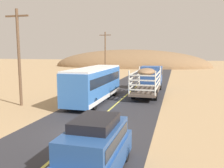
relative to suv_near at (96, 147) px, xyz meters
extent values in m
plane|color=tan|center=(-2.30, 4.46, -1.15)|extent=(240.00, 240.00, 0.00)
cube|color=#2D2D33|center=(-2.30, 4.46, -1.14)|extent=(8.00, 120.00, 0.02)
cube|color=#D8CC4C|center=(-2.30, 4.46, -1.13)|extent=(0.16, 117.60, 0.00)
cube|color=#264C8C|center=(0.00, 0.08, -0.45)|extent=(1.90, 4.60, 0.90)
cube|color=#264C8C|center=(0.00, -0.07, 0.40)|extent=(1.75, 3.59, 0.80)
cube|color=#192333|center=(0.00, -0.07, 0.42)|extent=(1.79, 3.22, 0.44)
cube|color=black|center=(0.00, -0.02, 0.98)|extent=(1.42, 2.07, 0.36)
cylinder|color=black|center=(-0.82, 1.51, -0.75)|extent=(0.26, 0.76, 0.76)
cylinder|color=black|center=(0.82, 1.51, -0.75)|extent=(0.26, 0.76, 0.76)
cube|color=#3359A5|center=(-0.11, 21.68, 0.67)|extent=(2.50, 2.20, 2.20)
cube|color=#192333|center=(-0.11, 21.68, 1.12)|extent=(2.53, 1.54, 0.70)
cube|color=brown|center=(-0.11, 16.28, -0.43)|extent=(2.50, 6.40, 0.24)
cylinder|color=silver|center=(-1.30, 19.42, 0.79)|extent=(0.12, 0.12, 2.20)
cylinder|color=silver|center=(1.08, 19.42, 0.79)|extent=(0.12, 0.12, 2.20)
cylinder|color=silver|center=(-1.30, 13.14, 0.79)|extent=(0.12, 0.12, 2.20)
cylinder|color=silver|center=(1.08, 13.14, 0.79)|extent=(0.12, 0.12, 2.20)
cube|color=silver|center=(-1.32, 16.28, 0.13)|extent=(0.08, 6.30, 0.12)
cube|color=silver|center=(1.10, 16.28, 0.13)|extent=(0.08, 6.30, 0.12)
cube|color=silver|center=(-0.11, 13.12, 0.13)|extent=(2.40, 0.08, 0.12)
cube|color=silver|center=(-1.32, 16.28, 0.57)|extent=(0.08, 6.30, 0.12)
cube|color=silver|center=(1.10, 16.28, 0.57)|extent=(0.08, 6.30, 0.12)
cube|color=silver|center=(-0.11, 13.12, 0.57)|extent=(2.40, 0.08, 0.12)
cube|color=silver|center=(-1.32, 16.28, 1.01)|extent=(0.08, 6.30, 0.12)
cube|color=silver|center=(1.10, 16.28, 1.01)|extent=(0.08, 6.30, 0.12)
cube|color=silver|center=(-0.11, 13.12, 1.01)|extent=(2.40, 0.08, 0.12)
cube|color=silver|center=(-1.32, 16.28, 1.45)|extent=(0.08, 6.30, 0.12)
cube|color=silver|center=(1.10, 16.28, 1.45)|extent=(0.08, 6.30, 0.12)
cube|color=silver|center=(-0.11, 13.12, 1.45)|extent=(2.40, 0.08, 0.12)
ellipsoid|color=#8C6B4C|center=(-0.11, 16.28, 1.54)|extent=(1.75, 3.84, 0.70)
cylinder|color=black|center=(-1.20, 21.68, -0.58)|extent=(0.32, 1.10, 1.10)
cylinder|color=black|center=(0.98, 21.68, -0.58)|extent=(0.32, 1.10, 1.10)
cylinder|color=black|center=(-1.20, 15.00, -0.58)|extent=(0.32, 1.10, 1.10)
cylinder|color=black|center=(0.98, 15.00, -0.58)|extent=(0.32, 1.10, 1.10)
cube|color=#3872C6|center=(-4.61, 13.07, 0.57)|extent=(2.50, 10.00, 2.70)
cube|color=white|center=(-4.61, 13.07, 2.00)|extent=(2.45, 9.80, 0.16)
cube|color=#192333|center=(-4.61, 13.07, 1.04)|extent=(2.54, 9.20, 0.80)
cube|color=silver|center=(-4.61, 13.07, -0.58)|extent=(2.53, 9.80, 0.36)
cylinder|color=black|center=(-5.71, 16.32, -0.63)|extent=(0.30, 1.00, 1.00)
cylinder|color=black|center=(-3.51, 16.32, -0.63)|extent=(0.30, 1.00, 1.00)
cylinder|color=black|center=(-5.71, 9.82, -0.63)|extent=(0.30, 1.00, 1.00)
cylinder|color=black|center=(-3.51, 9.82, -0.63)|extent=(0.30, 1.00, 1.00)
cylinder|color=brown|center=(-10.31, 9.76, 3.00)|extent=(0.24, 0.24, 8.31)
cube|color=brown|center=(-10.31, 9.76, 6.56)|extent=(2.20, 0.14, 0.14)
cylinder|color=brown|center=(-10.31, 35.67, 3.05)|extent=(0.24, 0.24, 8.40)
cube|color=brown|center=(-10.31, 35.67, 6.65)|extent=(2.20, 0.14, 0.14)
ellipsoid|color=olive|center=(-11.40, 65.92, -1.15)|extent=(49.28, 21.95, 10.72)
camera|label=1|loc=(2.83, -8.13, 3.58)|focal=38.27mm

